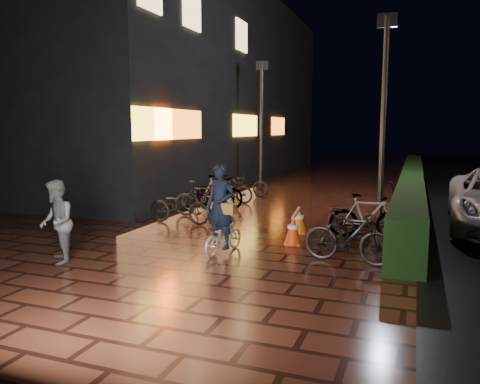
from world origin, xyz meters
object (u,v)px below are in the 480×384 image
at_px(traffic_barrier, 296,225).
at_px(cart_assembly, 401,198).
at_px(bystander_person, 56,222).
at_px(cyclist, 222,220).

xyz_separation_m(traffic_barrier, cart_assembly, (2.14, 3.69, 0.21)).
bearing_deg(bystander_person, cart_assembly, 98.27).
relative_size(bystander_person, traffic_barrier, 1.01).
bearing_deg(bystander_person, traffic_barrier, 90.95).
xyz_separation_m(bystander_person, traffic_barrier, (3.63, 3.49, -0.47)).
distance_m(traffic_barrier, cart_assembly, 4.27).
height_order(cyclist, traffic_barrier, cyclist).
xyz_separation_m(bystander_person, cyclist, (2.56, 1.72, -0.11)).
distance_m(cyclist, traffic_barrier, 2.11).
bearing_deg(traffic_barrier, cyclist, -121.08).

